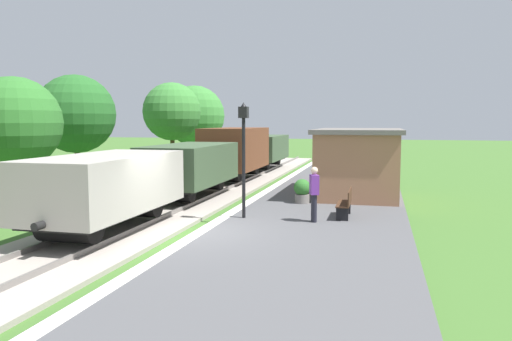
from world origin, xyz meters
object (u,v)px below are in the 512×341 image
object	(u,v)px
lamp_post_near	(244,139)
tree_trackside_mid	(15,123)
tree_trackside_far	(76,114)
freight_train	(217,160)
station_hut	(359,162)
potted_planter	(302,191)
bench_near_hut	(346,203)
tree_field_left	(172,112)
person_waiting	(314,192)
tree_field_distant	(195,116)
bench_down_platform	(359,172)

from	to	relation	value
lamp_post_near	tree_trackside_mid	distance (m)	10.00
tree_trackside_far	tree_trackside_mid	bearing A→B (deg)	-76.33
tree_trackside_far	freight_train	bearing A→B (deg)	-2.60
station_hut	potted_planter	xyz separation A→B (m)	(-1.97, -2.77, -0.93)
potted_planter	tree_trackside_mid	distance (m)	11.66
tree_trackside_mid	potted_planter	bearing A→B (deg)	8.74
lamp_post_near	potted_planter	bearing A→B (deg)	67.44
bench_near_hut	tree_trackside_far	bearing A→B (deg)	154.01
freight_train	tree_field_left	world-z (taller)	tree_field_left
freight_train	person_waiting	world-z (taller)	freight_train
lamp_post_near	tree_field_left	bearing A→B (deg)	121.25
bench_near_hut	person_waiting	xyz separation A→B (m)	(-0.91, -0.96, 0.46)
bench_near_hut	person_waiting	distance (m)	1.40
station_hut	bench_near_hut	xyz separation A→B (m)	(-0.16, -5.22, -0.93)
lamp_post_near	tree_field_left	xyz separation A→B (m)	(-8.81, 14.52, 1.15)
freight_train	bench_near_hut	distance (m)	9.51
bench_near_hut	tree_field_distant	xyz separation A→B (m)	(-13.35, 21.15, 3.06)
potted_planter	lamp_post_near	bearing A→B (deg)	-112.56
person_waiting	potted_planter	distance (m)	3.56
lamp_post_near	bench_near_hut	bearing A→B (deg)	15.28
bench_down_platform	freight_train	bearing A→B (deg)	-154.46
tree_trackside_mid	tree_field_left	bearing A→B (deg)	85.36
person_waiting	tree_trackside_far	xyz separation A→B (m)	(-13.70, 8.09, 2.54)
station_hut	tree_trackside_far	distance (m)	15.03
potted_planter	tree_field_distant	xyz separation A→B (m)	(-11.54, 18.70, 3.06)
person_waiting	tree_trackside_mid	size ratio (longest dim) A/B	0.33
station_hut	bench_down_platform	bearing A→B (deg)	91.95
potted_planter	bench_down_platform	bearing A→B (deg)	76.41
tree_trackside_far	person_waiting	bearing A→B (deg)	-30.56
lamp_post_near	tree_trackside_far	bearing A→B (deg)	145.00
bench_near_hut	potted_planter	xyz separation A→B (m)	(-1.81, 2.45, 0.00)
person_waiting	potted_planter	xyz separation A→B (m)	(-0.90, 3.42, -0.46)
bench_near_hut	lamp_post_near	xyz separation A→B (m)	(-3.19, -0.87, 2.08)
bench_near_hut	tree_trackside_mid	bearing A→B (deg)	176.82
person_waiting	bench_down_platform	bearing A→B (deg)	-113.22
bench_down_platform	tree_field_left	distance (m)	12.97
bench_near_hut	tree_field_left	xyz separation A→B (m)	(-12.00, 13.65, 3.23)
bench_near_hut	tree_field_left	world-z (taller)	tree_field_left
person_waiting	lamp_post_near	world-z (taller)	lamp_post_near
freight_train	tree_field_distant	bearing A→B (deg)	115.01
station_hut	person_waiting	distance (m)	6.29
bench_down_platform	tree_trackside_far	distance (m)	15.17
tree_trackside_far	tree_field_distant	size ratio (longest dim) A/B	0.94
station_hut	potted_planter	size ratio (longest dim) A/B	6.33
station_hut	tree_trackside_far	size ratio (longest dim) A/B	1.00
tree_trackside_far	tree_field_distant	xyz separation A→B (m)	(1.25, 14.03, 0.06)
tree_field_left	tree_trackside_far	bearing A→B (deg)	-111.75
station_hut	tree_field_distant	xyz separation A→B (m)	(-13.51, 15.93, 2.13)
lamp_post_near	tree_trackside_mid	size ratio (longest dim) A/B	0.72
bench_down_platform	potted_planter	world-z (taller)	potted_planter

